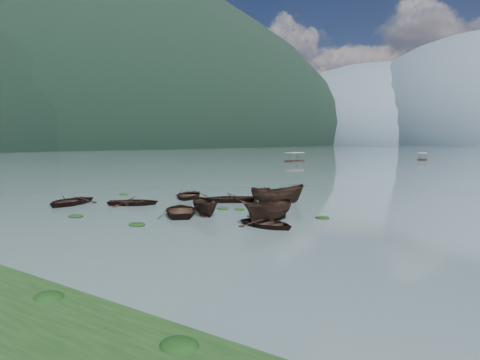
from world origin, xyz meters
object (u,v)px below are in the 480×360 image
Objects in this scene: rowboat_0 at (69,205)px; rowboat_3 at (181,215)px; pontoon_left at (295,162)px; pontoon_centre at (422,160)px.

rowboat_3 is at bearing -7.83° from rowboat_0.
pontoon_left reaches higher than pontoon_centre.
pontoon_centre is at bearing 71.10° from rowboat_0.
rowboat_0 is 0.75× the size of pontoon_left.
rowboat_0 is 0.86× the size of pontoon_centre.
rowboat_3 is at bearing -92.15° from pontoon_centre.
pontoon_left is (-23.81, 86.60, 0.00)m from rowboat_0.
rowboat_0 is 118.11m from pontoon_centre.
pontoon_left is at bearing -110.92° from rowboat_3.
rowboat_0 is 89.82m from pontoon_left.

